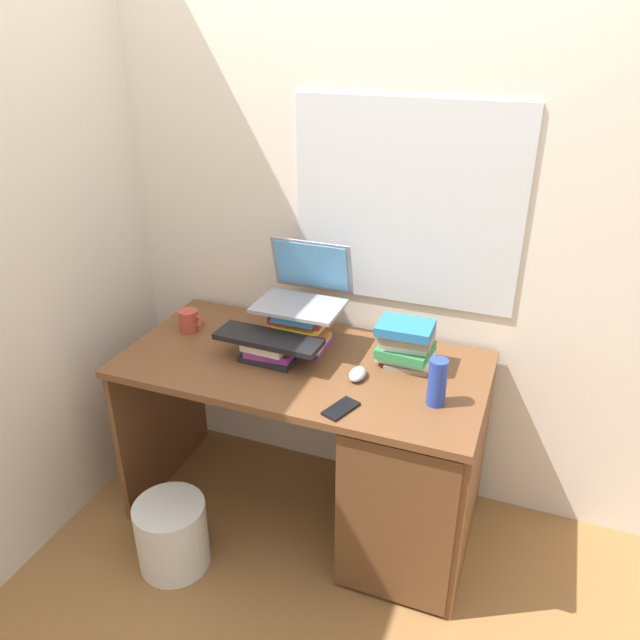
# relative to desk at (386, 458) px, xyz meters

# --- Properties ---
(ground_plane) EXTENTS (6.00, 6.00, 0.00)m
(ground_plane) POSITION_rel_desk_xyz_m (-0.36, 0.03, -0.42)
(ground_plane) COLOR olive
(wall_back) EXTENTS (6.00, 0.06, 2.60)m
(wall_back) POSITION_rel_desk_xyz_m (-0.36, 0.43, 0.88)
(wall_back) COLOR silver
(wall_back) RESTS_ON ground
(wall_left) EXTENTS (0.05, 6.00, 2.60)m
(wall_left) POSITION_rel_desk_xyz_m (-1.33, 0.03, 0.88)
(wall_left) COLOR beige
(wall_left) RESTS_ON ground
(desk) EXTENTS (1.42, 0.71, 0.77)m
(desk) POSITION_rel_desk_xyz_m (0.00, 0.00, 0.00)
(desk) COLOR brown
(desk) RESTS_ON ground
(book_stack_tall) EXTENTS (0.24, 0.20, 0.17)m
(book_stack_tall) POSITION_rel_desk_xyz_m (-0.42, 0.13, 0.43)
(book_stack_tall) COLOR #8C338C
(book_stack_tall) RESTS_ON desk
(book_stack_keyboard_riser) EXTENTS (0.22, 0.15, 0.09)m
(book_stack_keyboard_riser) POSITION_rel_desk_xyz_m (-0.49, -0.01, 0.39)
(book_stack_keyboard_riser) COLOR black
(book_stack_keyboard_riser) RESTS_ON desk
(book_stack_side) EXTENTS (0.22, 0.19, 0.18)m
(book_stack_side) POSITION_rel_desk_xyz_m (0.01, 0.15, 0.44)
(book_stack_side) COLOR gray
(book_stack_side) RESTS_ON desk
(laptop) EXTENTS (0.34, 0.29, 0.24)m
(laptop) POSITION_rel_desk_xyz_m (-0.42, 0.20, 0.58)
(laptop) COLOR gray
(laptop) RESTS_ON book_stack_tall
(keyboard) EXTENTS (0.42, 0.16, 0.02)m
(keyboard) POSITION_rel_desk_xyz_m (-0.49, -0.02, 0.45)
(keyboard) COLOR black
(keyboard) RESTS_ON book_stack_keyboard_riser
(computer_mouse) EXTENTS (0.06, 0.10, 0.04)m
(computer_mouse) POSITION_rel_desk_xyz_m (-0.12, -0.02, 0.37)
(computer_mouse) COLOR #A5A8AD
(computer_mouse) RESTS_ON desk
(mug) EXTENTS (0.12, 0.08, 0.09)m
(mug) POSITION_rel_desk_xyz_m (-0.91, 0.10, 0.40)
(mug) COLOR #B23F33
(mug) RESTS_ON desk
(water_bottle) EXTENTS (0.07, 0.07, 0.17)m
(water_bottle) POSITION_rel_desk_xyz_m (0.18, -0.08, 0.44)
(water_bottle) COLOR #263FA5
(water_bottle) RESTS_ON desk
(cell_phone) EXTENTS (0.11, 0.15, 0.01)m
(cell_phone) POSITION_rel_desk_xyz_m (-0.11, -0.23, 0.36)
(cell_phone) COLOR black
(cell_phone) RESTS_ON desk
(wastebasket) EXTENTS (0.28, 0.28, 0.29)m
(wastebasket) POSITION_rel_desk_xyz_m (-0.74, -0.42, -0.27)
(wastebasket) COLOR silver
(wastebasket) RESTS_ON ground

